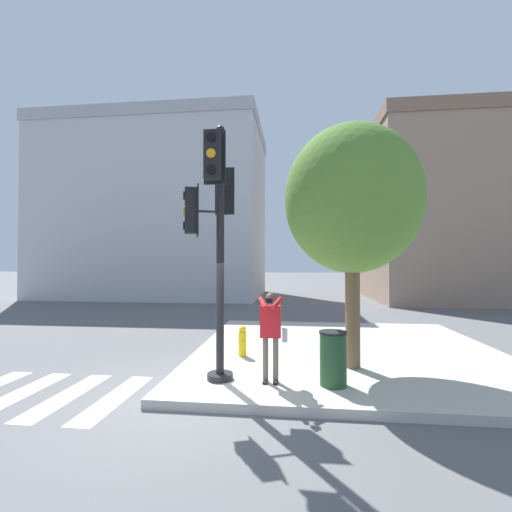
% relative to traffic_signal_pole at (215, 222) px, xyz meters
% --- Properties ---
extents(ground_plane, '(160.00, 160.00, 0.00)m').
position_rel_traffic_signal_pole_xyz_m(ground_plane, '(-0.51, -0.62, -3.33)').
color(ground_plane, '#5B5B5E').
extents(sidewalk_corner, '(8.00, 8.00, 0.17)m').
position_rel_traffic_signal_pole_xyz_m(sidewalk_corner, '(2.99, 2.88, -3.24)').
color(sidewalk_corner, '#BCB7AD').
rests_on(sidewalk_corner, ground_plane).
extents(traffic_signal_pole, '(0.98, 1.48, 5.12)m').
position_rel_traffic_signal_pole_xyz_m(traffic_signal_pole, '(0.00, 0.00, 0.00)').
color(traffic_signal_pole, black).
rests_on(traffic_signal_pole, sidewalk_corner).
extents(person_photographer, '(0.58, 0.54, 1.74)m').
position_rel_traffic_signal_pole_xyz_m(person_photographer, '(1.14, -0.01, -2.12)').
color(person_photographer, black).
rests_on(person_photographer, sidewalk_corner).
extents(street_tree, '(3.03, 3.03, 5.43)m').
position_rel_traffic_signal_pole_xyz_m(street_tree, '(2.89, 1.12, 0.58)').
color(street_tree, brown).
rests_on(street_tree, sidewalk_corner).
extents(fire_hydrant, '(0.20, 0.26, 0.75)m').
position_rel_traffic_signal_pole_xyz_m(fire_hydrant, '(0.30, 1.77, -2.79)').
color(fire_hydrant, yellow).
rests_on(fire_hydrant, sidewalk_corner).
extents(trash_bin, '(0.53, 0.53, 1.02)m').
position_rel_traffic_signal_pole_xyz_m(trash_bin, '(2.32, -0.06, -2.64)').
color(trash_bin, '#234728').
rests_on(trash_bin, sidewalk_corner).
extents(building_left, '(15.72, 9.24, 12.68)m').
position_rel_traffic_signal_pole_xyz_m(building_left, '(-8.68, 18.30, 3.02)').
color(building_left, '#BCBCC1').
rests_on(building_left, ground_plane).
extents(building_right, '(11.00, 10.56, 11.72)m').
position_rel_traffic_signal_pole_xyz_m(building_right, '(12.24, 18.17, 2.55)').
color(building_right, gray).
rests_on(building_right, ground_plane).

